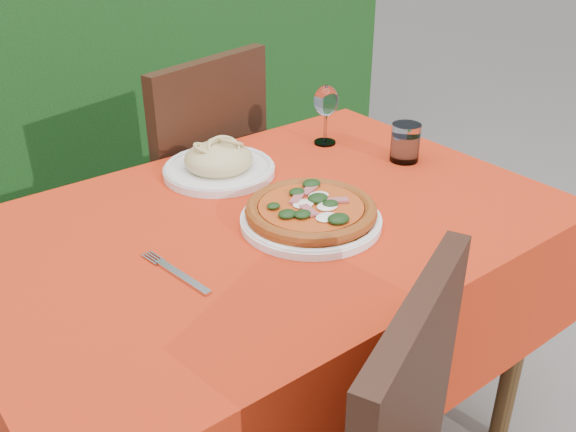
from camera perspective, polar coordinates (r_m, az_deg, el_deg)
hedge at (r=2.69m, az=-22.81°, el=15.61°), size 3.20×0.55×1.78m
dining_table at (r=1.47m, az=-1.82°, el=-5.37°), size 1.26×0.86×0.75m
chair_far at (r=2.02m, az=-8.61°, el=2.80°), size 0.52×0.52×0.96m
pizza_plate at (r=1.36m, az=2.06°, el=0.25°), size 0.32×0.32×0.06m
pasta_plate at (r=1.60m, az=-6.17°, el=4.65°), size 0.28×0.28×0.08m
water_glass at (r=1.69m, az=10.37°, el=6.29°), size 0.07×0.07×0.10m
wine_glass at (r=1.75m, az=3.39°, el=9.98°), size 0.07×0.07×0.17m
fork at (r=1.21m, az=-9.37°, el=-5.33°), size 0.05×0.21×0.01m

